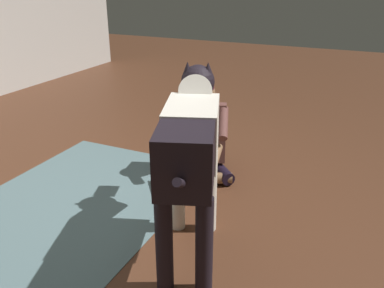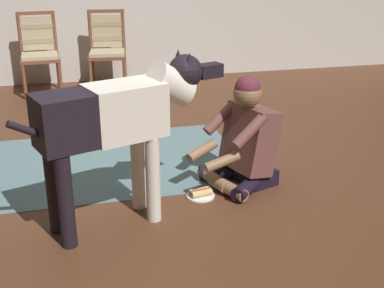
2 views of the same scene
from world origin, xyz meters
The scene contains 5 objects.
ground_plane centered at (0.00, 0.00, 0.00)m, with size 15.68×15.68×0.00m, color #512E1C.
area_rug centered at (-0.21, 0.28, 0.00)m, with size 2.33×1.49×0.01m, color slate.
person_sitting_on_floor centered at (0.81, -0.39, 0.35)m, with size 0.72×0.60×0.85m.
large_dog centered at (-0.16, -0.74, 0.72)m, with size 1.39×0.61×1.09m.
hot_dog_on_plate centered at (0.43, -0.53, 0.03)m, with size 0.21×0.21×0.06m.
Camera 1 is at (-2.13, -1.65, 1.62)m, focal length 37.82 mm.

